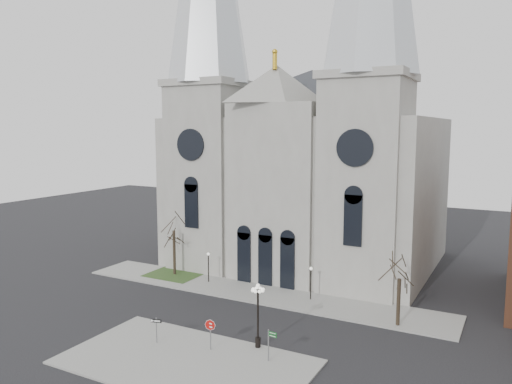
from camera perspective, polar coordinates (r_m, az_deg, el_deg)
The scene contains 13 objects.
ground at distance 43.72m, azimuth -7.29°, elevation -15.41°, with size 160.00×160.00×0.00m, color black.
sidewalk_near at distance 38.39m, azimuth -8.01°, elevation -18.67°, with size 18.00×10.00×0.14m, color gray.
sidewalk_far at distance 52.44m, azimuth -0.17°, elevation -11.35°, with size 40.00×6.00×0.14m, color gray.
grass_patch at distance 58.98m, azimuth -9.27°, elevation -9.30°, with size 6.00×5.00×0.18m, color #30491F.
cathedral at distance 60.41m, azimuth 5.24°, elevation 8.82°, with size 33.00×26.66×54.00m.
tree_left at distance 57.66m, azimuth -9.38°, elevation -4.06°, with size 3.20×3.20×7.50m.
tree_right at distance 44.36m, azimuth 16.07°, elevation -9.19°, with size 3.20×3.20×6.00m.
ped_lamp_left at distance 55.16m, azimuth -5.47°, elevation -7.99°, with size 0.32×0.32×3.26m.
ped_lamp_right at distance 49.76m, azimuth 6.29°, elevation -9.70°, with size 0.32×0.32×3.26m.
stop_sign at distance 39.20m, azimuth -5.23°, elevation -15.22°, with size 0.85×0.17×2.38m.
globe_lamp at distance 38.91m, azimuth 0.22°, elevation -13.06°, with size 1.09×1.09×5.03m.
one_way_sign at distance 41.06m, azimuth -11.32°, elevation -14.75°, with size 0.86×0.30×2.02m.
street_name_sign at distance 37.42m, azimuth 1.55°, elevation -16.86°, with size 0.75×0.14×2.36m.
Camera 1 is at (23.61, -32.73, 16.82)m, focal length 35.00 mm.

